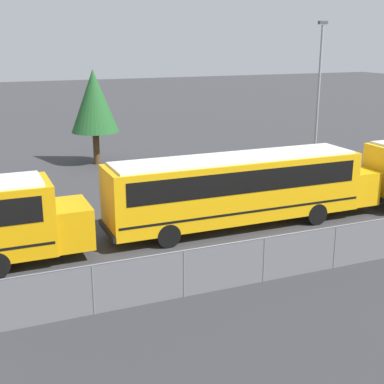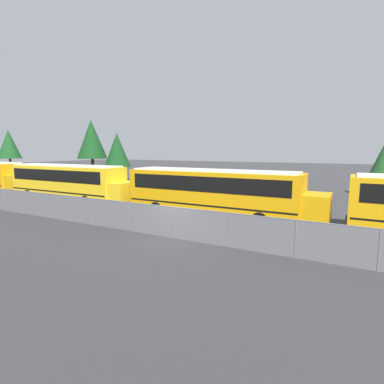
{
  "view_description": "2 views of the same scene",
  "coord_description": "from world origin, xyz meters",
  "px_view_note": "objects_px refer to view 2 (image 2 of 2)",
  "views": [
    {
      "loc": [
        3.09,
        -15.11,
        8.34
      ],
      "look_at": [
        11.7,
        5.46,
        1.94
      ],
      "focal_mm": 50.0,
      "sensor_mm": 36.0,
      "label": 1
    },
    {
      "loc": [
        8.07,
        -12.98,
        4.61
      ],
      "look_at": [
        -1.38,
        4.51,
        1.81
      ],
      "focal_mm": 28.0,
      "sensor_mm": 36.0,
      "label": 2
    }
  ],
  "objects_px": {
    "tree_0": "(9,144)",
    "tree_3": "(92,139)",
    "school_bus_2": "(68,180)",
    "tree_2": "(117,150)",
    "school_bus_3": "(215,190)"
  },
  "relations": [
    {
      "from": "tree_3",
      "to": "tree_0",
      "type": "bearing_deg",
      "value": 174.24
    },
    {
      "from": "school_bus_2",
      "to": "tree_3",
      "type": "height_order",
      "value": "tree_3"
    },
    {
      "from": "school_bus_2",
      "to": "school_bus_3",
      "type": "height_order",
      "value": "same"
    },
    {
      "from": "tree_3",
      "to": "tree_2",
      "type": "bearing_deg",
      "value": 2.42
    },
    {
      "from": "school_bus_2",
      "to": "tree_0",
      "type": "distance_m",
      "value": 43.67
    },
    {
      "from": "tree_0",
      "to": "tree_2",
      "type": "bearing_deg",
      "value": -4.47
    },
    {
      "from": "school_bus_3",
      "to": "school_bus_2",
      "type": "bearing_deg",
      "value": -178.9
    },
    {
      "from": "tree_2",
      "to": "tree_0",
      "type": "bearing_deg",
      "value": 175.53
    },
    {
      "from": "school_bus_2",
      "to": "tree_0",
      "type": "relative_size",
      "value": 1.55
    },
    {
      "from": "school_bus_3",
      "to": "tree_0",
      "type": "height_order",
      "value": "tree_0"
    },
    {
      "from": "school_bus_2",
      "to": "tree_3",
      "type": "xyz_separation_m",
      "value": [
        -13.54,
        15.65,
        4.23
      ]
    },
    {
      "from": "school_bus_3",
      "to": "tree_3",
      "type": "distance_m",
      "value": 31.82
    },
    {
      "from": "tree_0",
      "to": "tree_3",
      "type": "distance_m",
      "value": 26.08
    },
    {
      "from": "school_bus_2",
      "to": "tree_2",
      "type": "bearing_deg",
      "value": 118.65
    },
    {
      "from": "school_bus_2",
      "to": "tree_3",
      "type": "bearing_deg",
      "value": 130.86
    }
  ]
}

